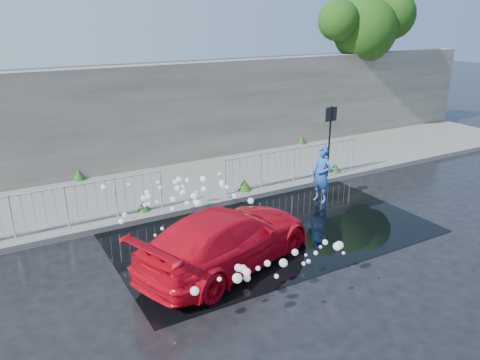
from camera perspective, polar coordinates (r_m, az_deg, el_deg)
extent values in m
plane|color=black|center=(11.21, 4.07, -8.38)|extent=(90.00, 90.00, 0.00)
cube|color=#605F5B|center=(15.22, -6.41, -0.40)|extent=(30.00, 4.00, 0.15)
cube|color=#605F5B|center=(13.52, -2.99, -2.90)|extent=(30.00, 0.25, 0.16)
cube|color=#5C554D|center=(16.70, -9.72, 7.75)|extent=(30.00, 0.60, 3.50)
cube|color=black|center=(12.20, 3.42, -5.90)|extent=(8.00, 5.00, 0.01)
cylinder|color=black|center=(15.46, 10.80, 4.26)|extent=(0.06, 0.06, 2.50)
cube|color=black|center=(15.23, 11.04, 7.89)|extent=(0.45, 0.04, 0.45)
cylinder|color=#332114|center=(22.78, 13.99, 12.11)|extent=(0.36, 0.36, 5.00)
sphere|color=#15360D|center=(21.70, 14.96, 17.27)|extent=(2.73, 2.73, 2.73)
sphere|color=#15360D|center=(22.76, 17.95, 18.59)|extent=(2.14, 2.14, 2.14)
sphere|color=#15360D|center=(20.67, 11.91, 18.52)|extent=(1.69, 1.69, 1.69)
cylinder|color=silver|center=(13.05, -9.62, -1.10)|extent=(0.05, 0.05, 1.10)
cylinder|color=silver|center=(12.31, -20.69, -0.82)|extent=(5.00, 0.04, 0.04)
cylinder|color=silver|center=(12.65, -20.18, -4.86)|extent=(5.00, 0.04, 0.04)
cylinder|color=silver|center=(13.81, -1.85, 0.35)|extent=(0.05, 0.05, 1.10)
cylinder|color=silver|center=(16.63, 13.56, 3.17)|extent=(0.05, 0.05, 1.10)
cylinder|color=silver|center=(14.93, 6.64, 3.81)|extent=(5.00, 0.04, 0.04)
cylinder|color=silver|center=(15.21, 6.50, 0.37)|extent=(5.00, 0.04, 0.04)
cone|color=#1F5015|center=(13.09, -11.65, -3.06)|extent=(0.36, 0.36, 0.29)
cone|color=#1F5015|center=(14.30, 0.55, -0.57)|extent=(0.44, 0.44, 0.34)
cone|color=#1F5015|center=(16.33, 11.52, 1.52)|extent=(0.38, 0.38, 0.28)
cone|color=#1F5015|center=(16.07, -19.06, 0.64)|extent=(0.42, 0.42, 0.35)
cone|color=#1F5015|center=(19.65, 7.51, 4.87)|extent=(0.34, 0.34, 0.32)
sphere|color=white|center=(12.30, -7.22, -1.63)|extent=(0.08, 0.08, 0.08)
sphere|color=white|center=(12.28, -5.31, -1.45)|extent=(0.06, 0.06, 0.06)
sphere|color=white|center=(12.66, -10.00, -0.24)|extent=(0.09, 0.09, 0.09)
sphere|color=white|center=(10.89, -10.78, -8.34)|extent=(0.08, 0.08, 0.08)
sphere|color=white|center=(12.51, -7.96, -0.24)|extent=(0.11, 0.11, 0.11)
sphere|color=white|center=(11.51, -13.90, -4.17)|extent=(0.12, 0.12, 0.12)
sphere|color=white|center=(12.03, -5.66, -1.98)|extent=(0.17, 0.17, 0.17)
sphere|color=white|center=(10.75, -9.47, -8.45)|extent=(0.13, 0.13, 0.13)
sphere|color=white|center=(12.20, 1.31, -2.55)|extent=(0.16, 0.16, 0.16)
sphere|color=white|center=(12.56, -7.66, -1.00)|extent=(0.14, 0.14, 0.14)
sphere|color=white|center=(11.22, -14.30, -4.93)|extent=(0.13, 0.13, 0.13)
sphere|color=white|center=(11.14, -9.48, -5.85)|extent=(0.08, 0.08, 0.08)
sphere|color=white|center=(12.44, -0.71, -1.96)|extent=(0.12, 0.12, 0.12)
sphere|color=white|center=(12.36, -13.45, -0.53)|extent=(0.08, 0.08, 0.08)
sphere|color=white|center=(11.43, -3.59, -6.85)|extent=(0.07, 0.07, 0.07)
sphere|color=white|center=(11.86, 3.54, -5.30)|extent=(0.06, 0.06, 0.06)
sphere|color=white|center=(12.70, -2.24, -0.36)|extent=(0.16, 0.16, 0.16)
sphere|color=white|center=(12.14, -11.28, -1.48)|extent=(0.13, 0.13, 0.13)
sphere|color=white|center=(12.72, -1.60, -0.90)|extent=(0.12, 0.12, 0.12)
sphere|color=white|center=(12.36, -6.94, -1.45)|extent=(0.13, 0.13, 0.13)
sphere|color=white|center=(12.04, -5.44, -2.73)|extent=(0.15, 0.15, 0.15)
sphere|color=white|center=(12.72, -2.22, -0.69)|extent=(0.09, 0.09, 0.09)
sphere|color=white|center=(13.19, -2.52, 0.76)|extent=(0.10, 0.10, 0.10)
sphere|color=white|center=(11.93, -11.12, -2.01)|extent=(0.14, 0.14, 0.14)
sphere|color=white|center=(12.40, -9.73, -0.92)|extent=(0.09, 0.09, 0.09)
sphere|color=white|center=(12.81, -2.17, -0.67)|extent=(0.12, 0.12, 0.12)
sphere|color=white|center=(12.82, -7.47, 0.07)|extent=(0.15, 0.15, 0.15)
sphere|color=white|center=(11.26, -6.75, -5.72)|extent=(0.13, 0.13, 0.13)
sphere|color=white|center=(11.66, -6.51, -2.79)|extent=(0.12, 0.12, 0.12)
sphere|color=white|center=(11.87, -11.52, -2.99)|extent=(0.11, 0.11, 0.11)
sphere|color=white|center=(12.72, -4.54, 0.11)|extent=(0.17, 0.17, 0.17)
sphere|color=white|center=(11.04, -10.31, -6.64)|extent=(0.07, 0.07, 0.07)
sphere|color=white|center=(11.88, -11.06, -2.85)|extent=(0.10, 0.10, 0.10)
sphere|color=white|center=(12.41, -16.33, -0.83)|extent=(0.13, 0.13, 0.13)
sphere|color=white|center=(11.77, -10.10, -2.64)|extent=(0.08, 0.08, 0.08)
sphere|color=white|center=(11.95, -8.18, -2.35)|extent=(0.14, 0.14, 0.14)
sphere|color=white|center=(12.56, -6.97, -0.79)|extent=(0.08, 0.08, 0.08)
sphere|color=white|center=(12.40, -4.46, -1.09)|extent=(0.15, 0.15, 0.15)
sphere|color=white|center=(11.64, -8.28, -3.50)|extent=(0.11, 0.11, 0.11)
sphere|color=white|center=(11.08, -7.57, -6.76)|extent=(0.16, 0.16, 0.16)
sphere|color=white|center=(11.90, 1.45, -4.64)|extent=(0.09, 0.09, 0.09)
sphere|color=white|center=(11.87, -11.66, -2.18)|extent=(0.15, 0.15, 0.15)
sphere|color=white|center=(13.02, -4.57, 0.21)|extent=(0.14, 0.14, 0.14)
sphere|color=white|center=(12.00, -5.14, -2.85)|extent=(0.17, 0.17, 0.17)
sphere|color=white|center=(11.69, 1.52, -5.30)|extent=(0.12, 0.12, 0.12)
sphere|color=white|center=(12.87, -6.46, -0.05)|extent=(0.12, 0.12, 0.12)
sphere|color=white|center=(9.27, 2.21, -10.72)|extent=(0.10, 0.10, 0.10)
sphere|color=white|center=(8.39, -2.54, -11.98)|extent=(0.08, 0.08, 0.08)
sphere|color=white|center=(9.75, 9.79, -8.04)|extent=(0.07, 0.07, 0.07)
sphere|color=white|center=(9.53, -3.02, -12.89)|extent=(0.15, 0.15, 0.15)
sphere|color=white|center=(9.83, 11.76, -7.93)|extent=(0.18, 0.18, 0.18)
sphere|color=white|center=(9.87, 12.01, -7.78)|extent=(0.17, 0.17, 0.17)
sphere|color=white|center=(9.39, 3.36, -10.11)|extent=(0.13, 0.13, 0.13)
sphere|color=white|center=(9.98, 8.04, -9.05)|extent=(0.06, 0.06, 0.06)
sphere|color=white|center=(8.09, -0.34, -11.89)|extent=(0.17, 0.17, 0.17)
sphere|color=white|center=(8.20, 4.46, -11.63)|extent=(0.08, 0.08, 0.08)
sphere|color=white|center=(9.78, 10.33, -7.48)|extent=(0.11, 0.11, 0.11)
sphere|color=white|center=(8.21, -5.56, -13.32)|extent=(0.16, 0.16, 0.16)
sphere|color=white|center=(9.20, 5.30, -10.03)|extent=(0.17, 0.17, 0.17)
sphere|color=white|center=(10.36, 7.76, -10.06)|extent=(0.09, 0.09, 0.09)
sphere|color=white|center=(9.96, 9.22, -8.78)|extent=(0.09, 0.09, 0.09)
sphere|color=white|center=(9.71, 0.86, -11.85)|extent=(0.15, 0.15, 0.15)
sphere|color=white|center=(9.64, 6.72, -8.75)|extent=(0.14, 0.14, 0.14)
sphere|color=white|center=(8.83, 0.36, -10.78)|extent=(0.16, 0.16, 0.16)
sphere|color=white|center=(8.52, 0.84, -11.46)|extent=(0.09, 0.09, 0.09)
sphere|color=white|center=(9.18, 12.49, -8.69)|extent=(0.06, 0.06, 0.06)
sphere|color=white|center=(8.40, 0.82, -11.15)|extent=(0.15, 0.15, 0.15)
sphere|color=white|center=(8.65, 8.35, -9.77)|extent=(0.08, 0.08, 0.08)
sphere|color=white|center=(8.61, -0.21, -10.66)|extent=(0.14, 0.14, 0.14)
sphere|color=white|center=(8.98, -7.10, -13.30)|extent=(0.11, 0.11, 0.11)
imported|color=red|center=(10.26, -1.60, -7.10)|extent=(4.78, 3.16, 1.29)
imported|color=#2351B3|center=(13.81, 9.94, 0.65)|extent=(0.53, 0.69, 1.67)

